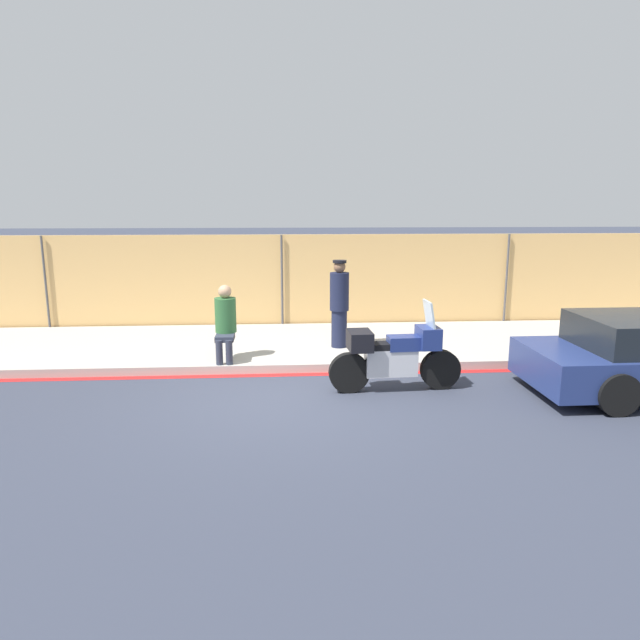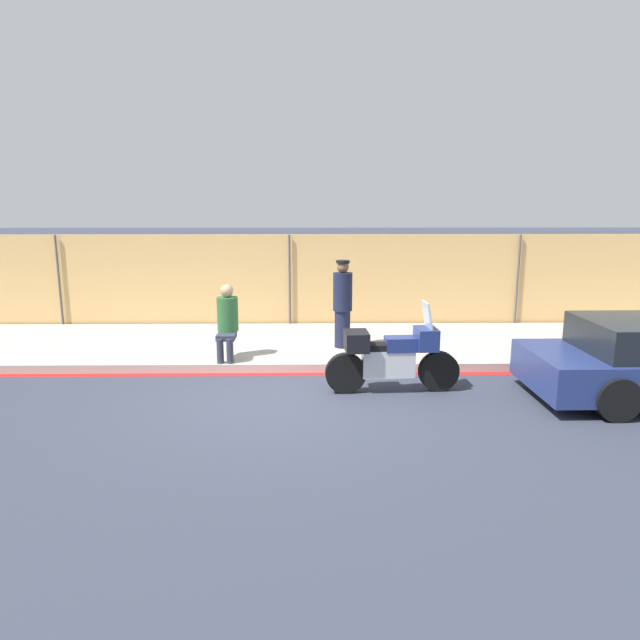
{
  "view_description": "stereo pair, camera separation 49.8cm",
  "coord_description": "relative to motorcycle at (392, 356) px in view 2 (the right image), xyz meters",
  "views": [
    {
      "loc": [
        0.02,
        -8.34,
        2.97
      ],
      "look_at": [
        0.66,
        1.36,
        0.95
      ],
      "focal_mm": 32.0,
      "sensor_mm": 36.0,
      "label": 1
    },
    {
      "loc": [
        0.52,
        -8.36,
        2.97
      ],
      "look_at": [
        0.66,
        1.36,
        0.95
      ],
      "focal_mm": 32.0,
      "sensor_mm": 36.0,
      "label": 2
    }
  ],
  "objects": [
    {
      "name": "curb_paint_stripe",
      "position": [
        -1.77,
        0.95,
        -0.58
      ],
      "size": [
        39.69,
        0.18,
        0.01
      ],
      "color": "red",
      "rests_on": "ground_plane"
    },
    {
      "name": "ground_plane",
      "position": [
        -1.77,
        -0.3,
        -0.59
      ],
      "size": [
        120.0,
        120.0,
        0.0
      ],
      "primitive_type": "plane",
      "color": "#333847"
    },
    {
      "name": "person_seated_on_curb",
      "position": [
        -2.8,
        1.52,
        0.32
      ],
      "size": [
        0.38,
        0.7,
        1.36
      ],
      "color": "#2D3342",
      "rests_on": "sidewalk"
    },
    {
      "name": "motorcycle",
      "position": [
        0.0,
        0.0,
        0.0
      ],
      "size": [
        2.14,
        0.57,
        1.45
      ],
      "rotation": [
        0.0,
        0.0,
        0.05
      ],
      "color": "black",
      "rests_on": "ground_plane"
    },
    {
      "name": "sidewalk",
      "position": [
        -1.77,
        2.78,
        -0.51
      ],
      "size": [
        39.69,
        3.49,
        0.15
      ],
      "color": "#ADA89E",
      "rests_on": "ground_plane"
    },
    {
      "name": "storefront_fence",
      "position": [
        -1.77,
        4.62,
        0.53
      ],
      "size": [
        37.7,
        0.17,
        2.24
      ],
      "color": "#E5B26B",
      "rests_on": "ground_plane"
    },
    {
      "name": "officer_standing",
      "position": [
        -0.66,
        2.28,
        0.45
      ],
      "size": [
        0.37,
        0.37,
        1.72
      ],
      "color": "#191E38",
      "rests_on": "sidewalk"
    }
  ]
}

